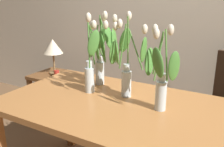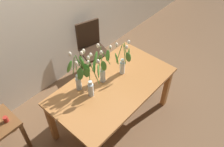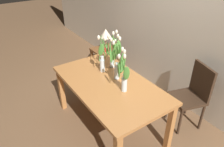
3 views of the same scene
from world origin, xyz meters
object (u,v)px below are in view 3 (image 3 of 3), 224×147
Objects in this scene: side_table at (105,55)px; pillar_candle at (105,50)px; tulip_vase_1 at (104,58)px; dining_table at (109,89)px; tulip_vase_2 at (117,62)px; dining_chair at (193,93)px; table_lamp at (106,34)px; tulip_vase_3 at (113,52)px; tulip_vase_0 at (123,77)px.

side_table is 7.33× the size of pillar_candle.
dining_table is at bearing -19.07° from tulip_vase_1.
tulip_vase_2 is 0.61× the size of dining_chair.
pillar_candle is (-1.14, 0.67, -0.06)m from dining_table.
table_lamp is at bearing -172.75° from dining_chair.
table_lamp reaches higher than side_table.
tulip_vase_1 is 0.18m from tulip_vase_3.
tulip_vase_1 reaches higher than table_lamp.
table_lamp is (-1.20, 0.60, -0.12)m from tulip_vase_2.
tulip_vase_1 reaches higher than dining_chair.
side_table is at bearing 153.98° from tulip_vase_3.
dining_chair is 2.34× the size of table_lamp.
tulip_vase_1 is 1.42× the size of table_lamp.
dining_table is at bearing -120.56° from dining_chair.
tulip_vase_3 is at bearing -25.60° from pillar_candle.
tulip_vase_1 reaches higher than dining_table.
tulip_vase_3 is at bearing 157.34° from tulip_vase_0.
tulip_vase_3 is 1.42× the size of table_lamp.
tulip_vase_3 is 1.06m from table_lamp.
dining_chair reaches higher than dining_table.
dining_table is 1.46m from side_table.
side_table is at bearing 154.28° from tulip_vase_2.
tulip_vase_2 is (0.23, 0.05, 0.02)m from tulip_vase_1.
tulip_vase_0 is at bearing 9.17° from dining_table.
tulip_vase_3 is 1.18m from side_table.
tulip_vase_1 is 0.61× the size of dining_chair.
tulip_vase_3 reaches higher than side_table.
pillar_candle is (0.10, -0.08, -0.27)m from table_lamp.
tulip_vase_3 is 0.61× the size of dining_chair.
tulip_vase_0 reaches higher than dining_table.
tulip_vase_2 is 1.35m from table_lamp.
tulip_vase_1 is at bearing -33.88° from table_lamp.
tulip_vase_2 reaches higher than dining_chair.
tulip_vase_3 reaches higher than table_lamp.
pillar_candle reaches higher than side_table.
dining_chair is (0.34, 0.94, -0.42)m from tulip_vase_0.
dining_table is 1.14m from dining_chair.
side_table is (-0.94, 0.46, -0.55)m from tulip_vase_3.
tulip_vase_0 is 0.95× the size of side_table.
table_lamp is at bearing 152.93° from tulip_vase_3.
side_table is at bearing 150.81° from pillar_candle.
tulip_vase_3 is at bearing -141.07° from dining_chair.
dining_table is 0.42m from tulip_vase_1.
table_lamp is at bearing 80.84° from side_table.
table_lamp reaches higher than dining_table.
table_lamp is (-0.94, 0.48, -0.12)m from tulip_vase_3.
tulip_vase_1 is 1.30m from dining_chair.
tulip_vase_0 is 1.71m from side_table.
side_table is at bearing 149.80° from dining_table.
tulip_vase_2 reaches higher than tulip_vase_0.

